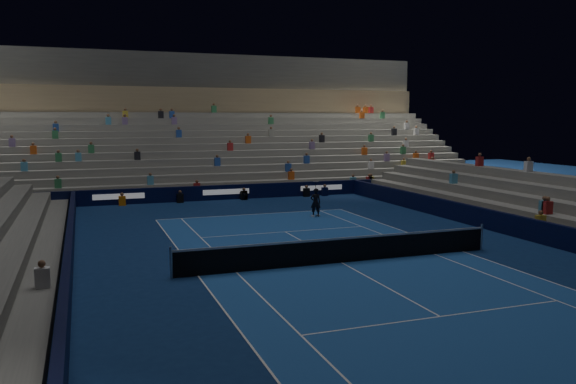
# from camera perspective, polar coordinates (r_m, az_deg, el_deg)

# --- Properties ---
(ground) EXTENTS (90.00, 90.00, 0.00)m
(ground) POSITION_cam_1_polar(r_m,az_deg,el_deg) (22.06, 5.32, -7.01)
(ground) COLOR navy
(ground) RESTS_ON ground
(court_surface) EXTENTS (10.97, 23.77, 0.01)m
(court_surface) POSITION_cam_1_polar(r_m,az_deg,el_deg) (22.06, 5.32, -6.99)
(court_surface) COLOR #1B4A96
(court_surface) RESTS_ON ground
(sponsor_barrier_far) EXTENTS (44.00, 0.25, 1.00)m
(sponsor_barrier_far) POSITION_cam_1_polar(r_m,az_deg,el_deg) (39.24, -6.19, -0.02)
(sponsor_barrier_far) COLOR black
(sponsor_barrier_far) RESTS_ON ground
(sponsor_barrier_east) EXTENTS (0.25, 37.00, 1.00)m
(sponsor_barrier_east) POSITION_cam_1_polar(r_m,az_deg,el_deg) (27.43, 24.05, -3.73)
(sponsor_barrier_east) COLOR black
(sponsor_barrier_east) RESTS_ON ground
(sponsor_barrier_west) EXTENTS (0.25, 37.00, 1.00)m
(sponsor_barrier_west) POSITION_cam_1_polar(r_m,az_deg,el_deg) (19.97, -21.00, -7.50)
(sponsor_barrier_west) COLOR black
(sponsor_barrier_west) RESTS_ON ground
(grandstand_main) EXTENTS (44.00, 15.20, 11.20)m
(grandstand_main) POSITION_cam_1_polar(r_m,az_deg,el_deg) (48.17, -8.88, 4.70)
(grandstand_main) COLOR slate
(grandstand_main) RESTS_ON ground
(tennis_net) EXTENTS (12.90, 0.10, 1.10)m
(tennis_net) POSITION_cam_1_polar(r_m,az_deg,el_deg) (21.94, 5.34, -5.73)
(tennis_net) COLOR #B2B2B7
(tennis_net) RESTS_ON ground
(tennis_player) EXTENTS (0.64, 0.48, 1.61)m
(tennis_player) POSITION_cam_1_polar(r_m,az_deg,el_deg) (32.11, 2.75, -1.04)
(tennis_player) COLOR black
(tennis_player) RESTS_ON ground
(broadcast_camera) EXTENTS (0.42, 0.84, 0.51)m
(broadcast_camera) POSITION_cam_1_polar(r_m,az_deg,el_deg) (39.12, -4.42, -0.36)
(broadcast_camera) COLOR black
(broadcast_camera) RESTS_ON ground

